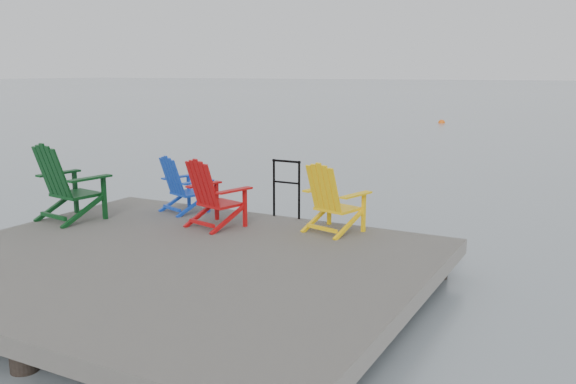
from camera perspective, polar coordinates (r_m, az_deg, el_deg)
The scene contains 8 objects.
ground at distance 7.78m, azimuth -10.52°, elevation -9.47°, with size 400.00×400.00×0.00m, color slate.
dock at distance 7.67m, azimuth -10.62°, elevation -7.04°, with size 6.00×5.00×1.40m.
handrail at distance 9.35m, azimuth -0.15°, elevation 0.84°, with size 0.48×0.04×0.90m.
chair_green at distance 9.74m, azimuth -20.00°, elevation 0.86°, with size 1.02×0.96×1.17m.
chair_blue at distance 9.88m, azimuth -9.88°, elevation 0.73°, with size 0.87×0.83×0.91m.
chair_red at distance 8.83m, azimuth -7.02°, elevation -0.11°, with size 0.92×0.87×1.00m.
chair_yellow at distance 8.51m, azimuth 4.15°, elevation -0.53°, with size 0.91×0.86×0.99m.
buoy_b at distance 33.99m, azimuth 14.17°, elevation 6.28°, with size 0.36×0.36×0.36m, color #F15B0E.
Camera 1 is at (4.62, -5.64, 2.73)m, focal length 38.00 mm.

